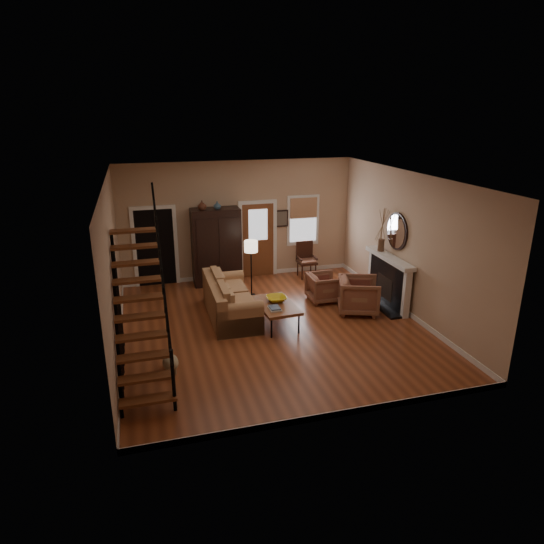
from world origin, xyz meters
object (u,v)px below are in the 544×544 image
object	(u,v)px
armchair_left	(359,295)
coffee_table	(276,314)
side_chair	(307,260)
floor_lamp	(251,269)
armchair_right	(324,288)
sofa	(231,299)
armoire	(216,247)

from	to	relation	value
armchair_left	coffee_table	bearing A→B (deg)	114.69
armchair_left	side_chair	distance (m)	2.74
side_chair	floor_lamp	bearing A→B (deg)	-150.93
armchair_right	side_chair	size ratio (longest dim) A/B	0.76
sofa	coffee_table	size ratio (longest dim) A/B	1.75
sofa	floor_lamp	bearing A→B (deg)	56.77
sofa	armchair_left	size ratio (longest dim) A/B	2.50
floor_lamp	sofa	bearing A→B (deg)	-123.93
armoire	coffee_table	world-z (taller)	armoire
coffee_table	armchair_left	distance (m)	2.10
armoire	side_chair	world-z (taller)	armoire
sofa	floor_lamp	xyz separation A→B (m)	(0.75, 1.12, 0.31)
armoire	floor_lamp	xyz separation A→B (m)	(0.68, -1.24, -0.31)
sofa	armchair_right	size ratio (longest dim) A/B	3.01
sofa	armchair_left	distance (m)	3.01
coffee_table	armoire	bearing A→B (deg)	104.63
armchair_right	side_chair	xyz separation A→B (m)	(0.19, 1.82, 0.16)
coffee_table	floor_lamp	size ratio (longest dim) A/B	0.89
floor_lamp	side_chair	distance (m)	2.16
floor_lamp	side_chair	xyz separation A→B (m)	(1.87, 1.04, -0.23)
sofa	armchair_left	bearing A→B (deg)	-9.90
armchair_right	floor_lamp	world-z (taller)	floor_lamp
side_chair	armchair_right	bearing A→B (deg)	-95.87
coffee_table	armchair_right	distance (m)	1.88
sofa	armchair_left	xyz separation A→B (m)	(2.96, -0.55, -0.01)
coffee_table	armchair_right	size ratio (longest dim) A/B	1.72
sofa	armchair_right	world-z (taller)	sofa
floor_lamp	armchair_right	bearing A→B (deg)	-24.84
side_chair	sofa	bearing A→B (deg)	-140.55
armchair_left	armchair_right	distance (m)	1.04
coffee_table	armchair_left	world-z (taller)	armchair_left
coffee_table	side_chair	world-z (taller)	side_chair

